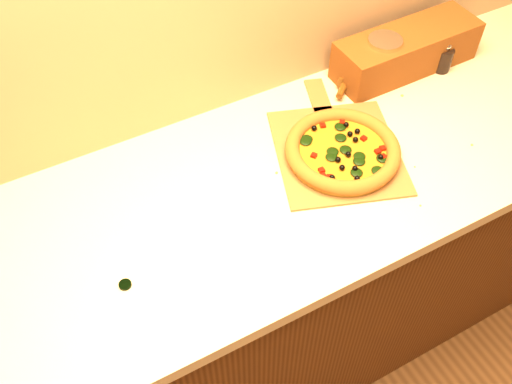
{
  "coord_description": "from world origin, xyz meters",
  "views": [
    {
      "loc": [
        -0.36,
        0.61,
        2.0
      ],
      "look_at": [
        0.06,
        1.38,
        0.96
      ],
      "focal_mm": 40.0,
      "sensor_mm": 36.0,
      "label": 1
    }
  ],
  "objects_px": {
    "pizza_peel": "(336,148)",
    "pizza": "(343,151)",
    "rolling_pin": "(354,62)",
    "pepper_grinder": "(444,59)",
    "coffee_canister": "(382,58)"
  },
  "relations": [
    {
      "from": "pizza",
      "to": "coffee_canister",
      "type": "xyz_separation_m",
      "value": [
        0.28,
        0.22,
        0.04
      ]
    },
    {
      "from": "pepper_grinder",
      "to": "pizza_peel",
      "type": "bearing_deg",
      "value": -164.36
    },
    {
      "from": "pepper_grinder",
      "to": "coffee_canister",
      "type": "bearing_deg",
      "value": 163.01
    },
    {
      "from": "pizza",
      "to": "pizza_peel",
      "type": "bearing_deg",
      "value": 81.84
    },
    {
      "from": "pizza_peel",
      "to": "pizza",
      "type": "height_order",
      "value": "pizza"
    },
    {
      "from": "pizza_peel",
      "to": "pizza",
      "type": "bearing_deg",
      "value": -78.58
    },
    {
      "from": "pizza",
      "to": "rolling_pin",
      "type": "relative_size",
      "value": 1.11
    },
    {
      "from": "rolling_pin",
      "to": "pizza_peel",
      "type": "bearing_deg",
      "value": -132.18
    },
    {
      "from": "pizza_peel",
      "to": "pepper_grinder",
      "type": "distance_m",
      "value": 0.49
    },
    {
      "from": "pizza_peel",
      "to": "rolling_pin",
      "type": "relative_size",
      "value": 1.9
    },
    {
      "from": "pizza_peel",
      "to": "pizza",
      "type": "relative_size",
      "value": 1.71
    },
    {
      "from": "pizza",
      "to": "rolling_pin",
      "type": "distance_m",
      "value": 0.39
    },
    {
      "from": "pizza_peel",
      "to": "pepper_grinder",
      "type": "height_order",
      "value": "pepper_grinder"
    },
    {
      "from": "pizza_peel",
      "to": "rolling_pin",
      "type": "distance_m",
      "value": 0.36
    },
    {
      "from": "pizza_peel",
      "to": "coffee_canister",
      "type": "bearing_deg",
      "value": 54.02
    }
  ]
}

